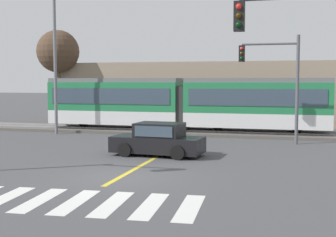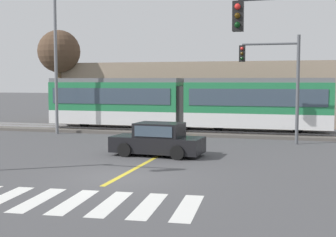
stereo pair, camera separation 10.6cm
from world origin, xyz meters
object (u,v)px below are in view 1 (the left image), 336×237
(traffic_light_near_right, at_px, (317,56))
(bare_tree_far_west, at_px, (58,52))
(sedan_crossing, at_px, (158,140))
(traffic_light_far_right, at_px, (277,73))
(street_lamp_west, at_px, (58,54))
(light_rail_tram, at_px, (184,102))

(traffic_light_near_right, height_order, bare_tree_far_west, bare_tree_far_west)
(sedan_crossing, bearing_deg, traffic_light_far_right, 48.39)
(traffic_light_near_right, distance_m, bare_tree_far_west, 28.05)
(street_lamp_west, relative_size, bare_tree_far_west, 1.20)
(traffic_light_near_right, bearing_deg, sedan_crossing, 137.53)
(light_rail_tram, bearing_deg, traffic_light_far_right, -31.25)
(light_rail_tram, xyz_separation_m, street_lamp_west, (-7.63, -2.75, 3.06))
(bare_tree_far_west, bearing_deg, light_rail_tram, -22.13)
(sedan_crossing, bearing_deg, light_rail_tram, 96.09)
(light_rail_tram, height_order, sedan_crossing, light_rail_tram)
(traffic_light_far_right, bearing_deg, bare_tree_far_west, 154.58)
(traffic_light_far_right, bearing_deg, sedan_crossing, -131.61)
(light_rail_tram, distance_m, street_lamp_west, 8.67)
(light_rail_tram, height_order, bare_tree_far_west, bare_tree_far_west)
(light_rail_tram, distance_m, bare_tree_far_west, 13.14)
(street_lamp_west, xyz_separation_m, bare_tree_far_west, (-4.04, 7.50, 0.67))
(light_rail_tram, relative_size, sedan_crossing, 4.29)
(sedan_crossing, relative_size, bare_tree_far_west, 0.57)
(traffic_light_far_right, bearing_deg, light_rail_tram, 148.75)
(light_rail_tram, xyz_separation_m, traffic_light_far_right, (6.08, -3.69, 1.81))
(light_rail_tram, distance_m, traffic_light_near_right, 17.43)
(street_lamp_west, distance_m, bare_tree_far_west, 8.54)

